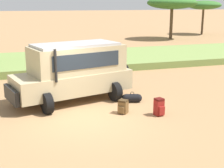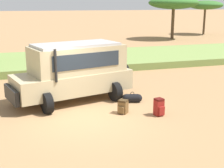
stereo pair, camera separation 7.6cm
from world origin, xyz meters
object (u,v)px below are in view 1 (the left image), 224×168
(backpack_cluster_center, at_px, (159,107))
(acacia_tree_centre_back, at_px, (204,5))
(safari_vehicle, at_px, (74,71))
(acacia_tree_left_mid, at_px, (172,3))
(backpack_beside_front_wheel, at_px, (123,107))
(duffel_bag_low_black_case, at_px, (132,98))

(backpack_cluster_center, height_order, acacia_tree_centre_back, acacia_tree_centre_back)
(safari_vehicle, bearing_deg, acacia_tree_left_mid, 52.86)
(backpack_beside_front_wheel, bearing_deg, acacia_tree_left_mid, 58.29)
(safari_vehicle, height_order, duffel_bag_low_black_case, safari_vehicle)
(backpack_cluster_center, xyz_separation_m, acacia_tree_left_mid, (12.36, 22.56, 3.72))
(backpack_beside_front_wheel, relative_size, acacia_tree_centre_back, 0.12)
(safari_vehicle, xyz_separation_m, backpack_beside_front_wheel, (1.41, -2.18, -1.04))
(acacia_tree_left_mid, xyz_separation_m, acacia_tree_centre_back, (6.55, 3.69, -0.29))
(safari_vehicle, relative_size, backpack_cluster_center, 8.41)
(backpack_beside_front_wheel, height_order, acacia_tree_left_mid, acacia_tree_left_mid)
(backpack_cluster_center, relative_size, acacia_tree_left_mid, 0.11)
(acacia_tree_left_mid, bearing_deg, safari_vehicle, -127.14)
(safari_vehicle, bearing_deg, acacia_tree_centre_back, 47.47)
(backpack_cluster_center, bearing_deg, acacia_tree_left_mid, 61.29)
(safari_vehicle, distance_m, backpack_beside_front_wheel, 2.80)
(safari_vehicle, distance_m, duffel_bag_low_black_case, 2.69)
(safari_vehicle, xyz_separation_m, backpack_cluster_center, (2.62, -2.79, -0.98))
(backpack_cluster_center, relative_size, acacia_tree_centre_back, 0.15)
(safari_vehicle, bearing_deg, backpack_cluster_center, -46.79)
(backpack_beside_front_wheel, height_order, acacia_tree_centre_back, acacia_tree_centre_back)
(safari_vehicle, bearing_deg, duffel_bag_low_black_case, -24.29)
(acacia_tree_left_mid, bearing_deg, acacia_tree_centre_back, 29.42)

